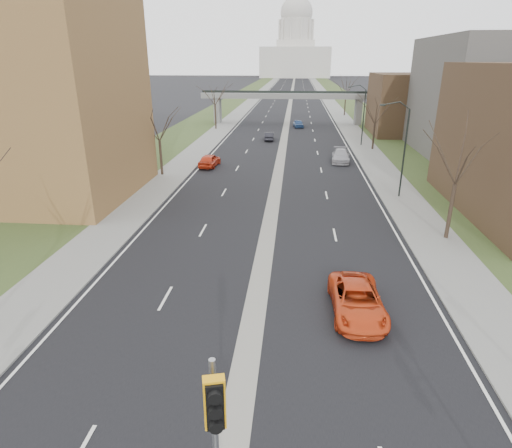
# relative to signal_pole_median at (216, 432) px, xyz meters

# --- Properties ---
(road_surface) EXTENTS (20.00, 600.00, 0.01)m
(road_surface) POSITION_rel_signal_pole_median_xyz_m (-0.19, 150.44, -4.15)
(road_surface) COLOR black
(road_surface) RESTS_ON ground
(median_strip) EXTENTS (1.20, 600.00, 0.02)m
(median_strip) POSITION_rel_signal_pole_median_xyz_m (-0.19, 150.44, -4.16)
(median_strip) COLOR gray
(median_strip) RESTS_ON ground
(sidewalk_right) EXTENTS (4.00, 600.00, 0.12)m
(sidewalk_right) POSITION_rel_signal_pole_median_xyz_m (11.81, 150.44, -4.10)
(sidewalk_right) COLOR gray
(sidewalk_right) RESTS_ON ground
(sidewalk_left) EXTENTS (4.00, 600.00, 0.12)m
(sidewalk_left) POSITION_rel_signal_pole_median_xyz_m (-12.19, 150.44, -4.10)
(sidewalk_left) COLOR gray
(sidewalk_left) RESTS_ON ground
(grass_verge_right) EXTENTS (8.00, 600.00, 0.10)m
(grass_verge_right) POSITION_rel_signal_pole_median_xyz_m (17.81, 150.44, -4.11)
(grass_verge_right) COLOR #30401D
(grass_verge_right) RESTS_ON ground
(grass_verge_left) EXTENTS (8.00, 600.00, 0.10)m
(grass_verge_left) POSITION_rel_signal_pole_median_xyz_m (-18.19, 150.44, -4.11)
(grass_verge_left) COLOR #30401D
(grass_verge_left) RESTS_ON ground
(commercial_block_mid) EXTENTS (18.00, 22.00, 15.00)m
(commercial_block_mid) POSITION_rel_signal_pole_median_xyz_m (27.81, 52.44, 3.34)
(commercial_block_mid) COLOR #4E4B47
(commercial_block_mid) RESTS_ON ground
(commercial_block_far) EXTENTS (14.00, 14.00, 10.00)m
(commercial_block_far) POSITION_rel_signal_pole_median_xyz_m (21.81, 70.44, 0.84)
(commercial_block_far) COLOR #4B3623
(commercial_block_far) RESTS_ON ground
(pedestrian_bridge) EXTENTS (34.00, 3.00, 6.45)m
(pedestrian_bridge) POSITION_rel_signal_pole_median_xyz_m (-0.19, 80.44, 0.69)
(pedestrian_bridge) COLOR slate
(pedestrian_bridge) RESTS_ON ground
(capitol) EXTENTS (48.00, 42.00, 55.75)m
(capitol) POSITION_rel_signal_pole_median_xyz_m (-0.19, 320.44, 14.44)
(capitol) COLOR beige
(capitol) RESTS_ON ground
(streetlight_mid) EXTENTS (2.61, 0.20, 8.70)m
(streetlight_mid) POSITION_rel_signal_pole_median_xyz_m (10.80, 32.44, 2.80)
(streetlight_mid) COLOR black
(streetlight_mid) RESTS_ON sidewalk_right
(streetlight_far) EXTENTS (2.61, 0.20, 8.70)m
(streetlight_far) POSITION_rel_signal_pole_median_xyz_m (10.80, 58.44, 2.80)
(streetlight_far) COLOR black
(streetlight_far) RESTS_ON sidewalk_right
(tree_left_b) EXTENTS (6.75, 6.75, 8.81)m
(tree_left_b) POSITION_rel_signal_pole_median_xyz_m (-13.19, 38.44, 2.07)
(tree_left_b) COLOR #382B21
(tree_left_b) RESTS_ON sidewalk_left
(tree_left_c) EXTENTS (7.65, 7.65, 9.99)m
(tree_left_c) POSITION_rel_signal_pole_median_xyz_m (-13.19, 72.44, 2.89)
(tree_left_c) COLOR #382B21
(tree_left_c) RESTS_ON sidewalk_left
(tree_right_a) EXTENTS (7.20, 7.20, 9.40)m
(tree_right_a) POSITION_rel_signal_pole_median_xyz_m (12.81, 22.44, 2.48)
(tree_right_a) COLOR #382B21
(tree_right_a) RESTS_ON sidewalk_right
(tree_right_b) EXTENTS (6.30, 6.30, 8.22)m
(tree_right_b) POSITION_rel_signal_pole_median_xyz_m (12.81, 55.44, 1.66)
(tree_right_b) COLOR #382B21
(tree_right_b) RESTS_ON sidewalk_right
(tree_right_c) EXTENTS (7.65, 7.65, 9.99)m
(tree_right_c) POSITION_rel_signal_pole_median_xyz_m (12.81, 95.44, 2.89)
(tree_right_c) COLOR #382B21
(tree_right_c) RESTS_ON sidewalk_right
(signal_pole_median) EXTENTS (0.77, 1.00, 5.97)m
(signal_pole_median) POSITION_rel_signal_pole_median_xyz_m (0.00, 0.00, 0.00)
(signal_pole_median) COLOR gray
(signal_pole_median) RESTS_ON ground
(car_left_near) EXTENTS (2.28, 4.79, 1.58)m
(car_left_near) POSITION_rel_signal_pole_median_xyz_m (-8.65, 43.04, -3.37)
(car_left_near) COLOR red
(car_left_near) RESTS_ON ground
(car_left_far) EXTENTS (1.54, 4.03, 1.31)m
(car_left_far) POSITION_rel_signal_pole_median_xyz_m (-2.54, 61.75, -3.50)
(car_left_far) COLOR black
(car_left_far) RESTS_ON ground
(car_right_near) EXTENTS (2.69, 5.57, 1.53)m
(car_right_near) POSITION_rel_signal_pole_median_xyz_m (5.05, 11.92, -3.39)
(car_right_near) COLOR red
(car_right_near) RESTS_ON ground
(car_right_mid) EXTENTS (2.62, 5.50, 1.55)m
(car_right_mid) POSITION_rel_signal_pole_median_xyz_m (7.47, 47.12, -3.38)
(car_right_mid) COLOR #98969D
(car_right_mid) RESTS_ON ground
(car_right_far) EXTENTS (2.17, 4.31, 1.41)m
(car_right_far) POSITION_rel_signal_pole_median_xyz_m (2.16, 76.21, -3.45)
(car_right_far) COLOR navy
(car_right_far) RESTS_ON ground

